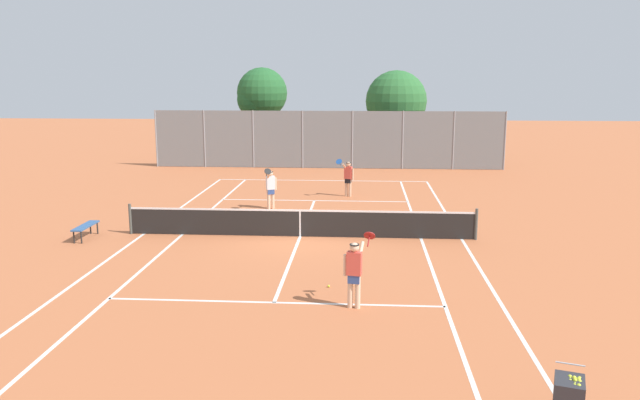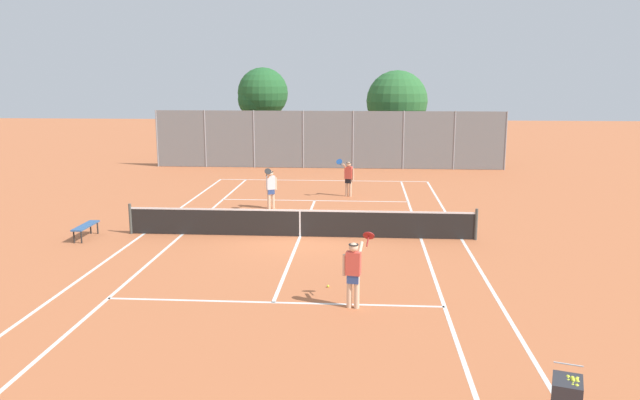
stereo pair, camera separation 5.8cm
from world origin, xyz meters
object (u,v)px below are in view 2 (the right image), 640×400
object	(u,v)px
player_far_left	(271,187)
tree_behind_left	(261,95)
tree_behind_right	(396,103)
ball_cart	(566,399)
player_far_right	(348,176)
loose_tennis_ball_0	(328,286)
loose_tennis_ball_1	(369,234)
tennis_net	(300,222)
courtside_bench	(86,227)
player_near_side	(354,270)

from	to	relation	value
player_far_left	tree_behind_left	distance (m)	16.05
tree_behind_right	tree_behind_left	bearing A→B (deg)	-177.67
ball_cart	tree_behind_left	world-z (taller)	tree_behind_left
player_far_right	tree_behind_left	distance (m)	14.23
ball_cart	tree_behind_left	size ratio (longest dim) A/B	0.16
loose_tennis_ball_0	player_far_right	bearing A→B (deg)	89.13
loose_tennis_ball_1	tennis_net	bearing A→B (deg)	-171.70
ball_cart	courtside_bench	size ratio (longest dim) A/B	0.64
player_near_side	tree_behind_right	world-z (taller)	tree_behind_right
player_far_left	loose_tennis_ball_1	world-z (taller)	player_far_left
ball_cart	player_far_right	bearing A→B (deg)	101.39
tennis_net	courtside_bench	xyz separation A→B (m)	(-7.24, -0.74, -0.10)
ball_cart	player_far_left	size ratio (longest dim) A/B	0.54
player_near_side	loose_tennis_ball_0	distance (m)	1.80
loose_tennis_ball_0	ball_cart	bearing A→B (deg)	-57.84
loose_tennis_ball_0	tree_behind_right	bearing A→B (deg)	83.44
player_far_left	player_far_right	distance (m)	4.33
player_far_left	player_far_right	size ratio (longest dim) A/B	1.00
player_far_left	tree_behind_right	distance (m)	17.08
tennis_net	loose_tennis_ball_1	distance (m)	2.44
tennis_net	player_far_right	distance (m)	7.67
loose_tennis_ball_1	tree_behind_left	xyz separation A→B (m)	(-6.94, 19.62, 4.22)
player_near_side	loose_tennis_ball_1	bearing A→B (deg)	86.51
loose_tennis_ball_1	courtside_bench	distance (m)	9.68
ball_cart	player_far_left	bearing A→B (deg)	113.39
loose_tennis_ball_1	player_far_right	bearing A→B (deg)	97.23
courtside_bench	tree_behind_right	world-z (taller)	tree_behind_right
tennis_net	tree_behind_left	world-z (taller)	tree_behind_left
player_near_side	loose_tennis_ball_0	world-z (taller)	player_near_side
tennis_net	player_far_left	bearing A→B (deg)	110.28
loose_tennis_ball_0	player_near_side	bearing A→B (deg)	-64.21
player_near_side	tree_behind_right	distance (m)	27.16
player_far_left	tree_behind_left	xyz separation A→B (m)	(-2.89, 15.43, 3.33)
player_near_side	tree_behind_left	distance (m)	27.55
loose_tennis_ball_1	player_near_side	bearing A→B (deg)	-93.49
player_near_side	loose_tennis_ball_1	distance (m)	7.01
tennis_net	player_far_right	world-z (taller)	player_far_right
ball_cart	loose_tennis_ball_0	bearing A→B (deg)	122.16
player_near_side	courtside_bench	xyz separation A→B (m)	(-9.19, 5.86, -0.52)
player_far_left	player_far_right	bearing A→B (deg)	43.51
player_far_right	loose_tennis_ball_0	distance (m)	12.73
tennis_net	player_far_left	size ratio (longest dim) A/B	6.76
player_far_right	tree_behind_right	distance (m)	13.40
tennis_net	courtside_bench	distance (m)	7.28
player_far_left	player_near_side	bearing A→B (deg)	-71.97
player_far_left	courtside_bench	distance (m)	7.68
courtside_bench	tree_behind_right	xyz separation A→B (m)	(11.44, 21.06, 3.34)
player_near_side	courtside_bench	world-z (taller)	player_near_side
loose_tennis_ball_0	courtside_bench	xyz separation A→B (m)	(-8.51, 4.45, 0.38)
player_far_right	loose_tennis_ball_1	distance (m)	7.28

